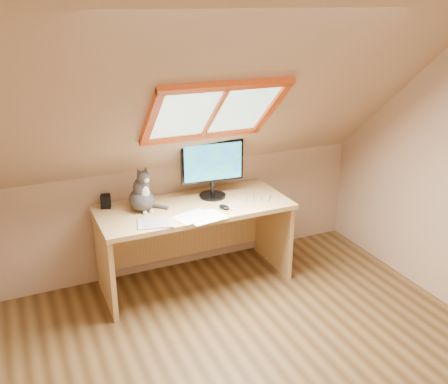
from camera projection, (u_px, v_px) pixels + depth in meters
ground at (276, 377)px, 3.38m from camera, size 3.50×3.50×0.00m
room_shell at (294, 184)px, 2.79m from camera, size 3.52×3.52×2.41m
desk at (192, 226)px, 4.41m from camera, size 1.65×0.72×0.75m
monitor at (212, 165)px, 4.33m from camera, size 0.56×0.24×0.51m
cat at (142, 195)px, 4.12m from camera, size 0.27×0.30×0.39m
desk_speaker at (106, 201)px, 4.19m from camera, size 0.10×0.10×0.11m
graphics_tablet at (156, 223)px, 3.91m from camera, size 0.32×0.27×0.01m
mouse at (224, 207)px, 4.18m from camera, size 0.10×0.12×0.03m
papers at (198, 217)px, 4.02m from camera, size 0.35×0.30×0.01m
cables at (249, 201)px, 4.34m from camera, size 0.51×0.26×0.01m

